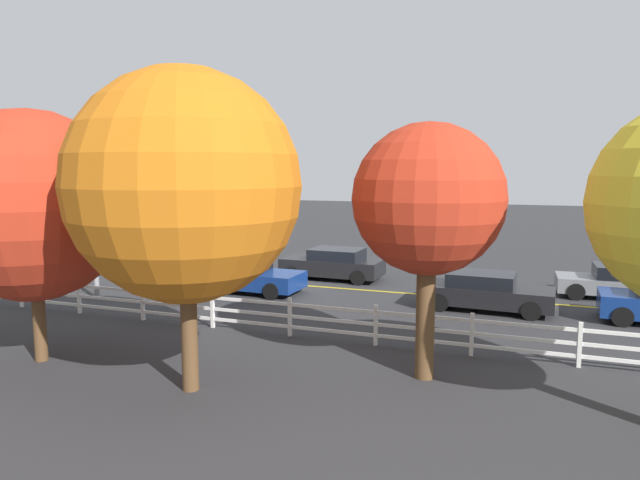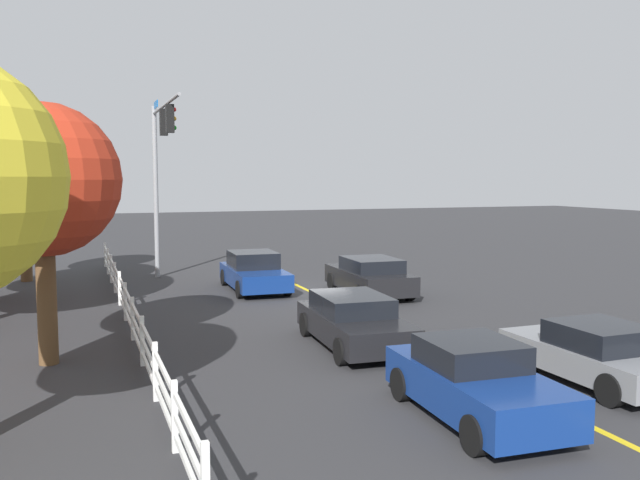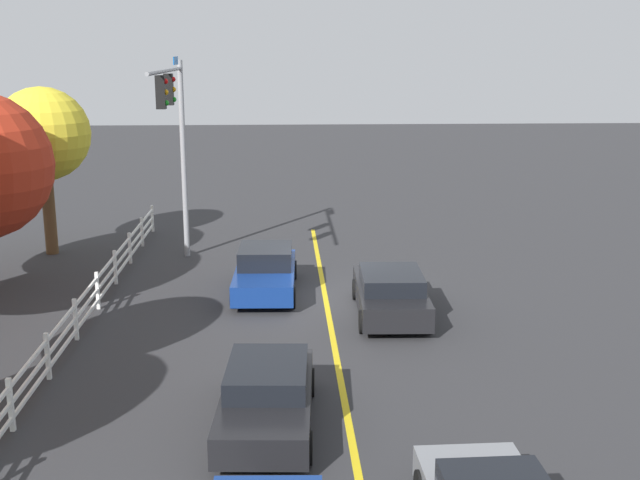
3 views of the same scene
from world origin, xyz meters
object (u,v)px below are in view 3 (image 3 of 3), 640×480
Objects in this scene: car_0 at (390,293)px; car_3 at (265,271)px; car_2 at (267,396)px; tree_0 at (43,135)px.

car_3 is (2.47, 3.69, 0.00)m from car_0.
car_2 is 17.35m from tree_0.
car_0 is at bearing 58.00° from car_3.
tree_0 is (5.37, 8.27, 3.84)m from car_3.
car_2 is 0.98× the size of car_3.
tree_0 is (14.64, 8.47, 3.87)m from car_2.
tree_0 is at bearing -121.21° from car_3.
car_2 is 9.27m from car_3.
car_3 is (9.26, 0.20, 0.03)m from car_2.
tree_0 is at bearing 58.58° from car_0.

